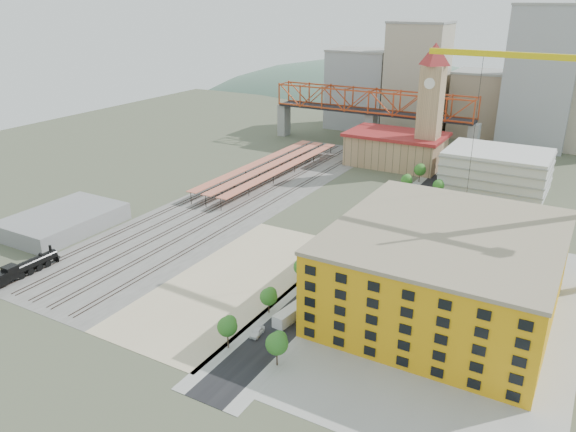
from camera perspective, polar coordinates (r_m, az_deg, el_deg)
The scene contains 31 objects.
ground at distance 158.12m, azimuth 2.41°, elevation -2.26°, with size 400.00×400.00×0.00m, color #474C38.
ballast_strip at distance 189.39m, azimuth -4.82°, elevation 1.78°, with size 36.00×165.00×0.06m, color #605E59.
dirt_lot at distance 135.72m, azimuth -5.31°, elevation -6.55°, with size 28.00×67.00×0.06m, color tan.
street_asphalt at distance 165.01m, azimuth 9.76°, elevation -1.51°, with size 12.00×170.00×0.06m, color black.
sidewalk_west at distance 166.77m, azimuth 8.00°, elevation -1.16°, with size 3.00×170.00×0.04m, color gray.
sidewalk_east at distance 163.43m, azimuth 11.57°, elevation -1.88°, with size 3.00×170.00×0.04m, color gray.
construction_pad at distance 127.75m, azimuth 16.48°, elevation -9.34°, with size 50.00×90.00×0.06m, color gray.
rail_tracks at distance 190.32m, azimuth -5.27°, elevation 1.91°, with size 26.56×160.00×0.18m.
platform_canopies at distance 212.67m, azimuth -1.78°, elevation 5.19°, with size 16.00×80.00×4.12m.
station_hall at distance 229.64m, azimuth 10.88°, elevation 6.73°, with size 38.00×24.00×13.10m.
clock_tower at distance 219.53m, azimuth 14.36°, elevation 11.67°, with size 12.00×12.00×52.00m.
parking_garage at distance 208.88m, azimuth 20.42°, elevation 4.38°, with size 34.00×26.00×14.00m, color silver.
truss_bridge at distance 254.89m, azimuth 8.53°, elevation 11.13°, with size 94.00×9.60×25.60m.
construction_building at distance 123.91m, azimuth 15.59°, elevation -5.31°, with size 44.60×50.60×18.80m.
warehouse at distance 175.90m, azimuth -21.88°, elevation -0.47°, with size 22.00×32.00×5.00m, color gray.
street_trees at distance 156.38m, azimuth 8.47°, elevation -2.77°, with size 15.40×124.40×8.00m.
skyline at distance 280.37m, azimuth 17.81°, elevation 12.11°, with size 133.00×46.00×60.00m.
distant_hills at distance 414.83m, azimuth 24.97°, elevation -0.82°, with size 647.00×264.00×227.00m.
locomotive at distance 150.61m, azimuth -25.32°, elevation -4.88°, with size 2.80×21.57×5.39m.
site_trailer_a at distance 119.54m, azimuth 0.35°, elevation -9.89°, with size 2.62×9.97×2.73m, color silver.
site_trailer_b at distance 129.39m, azimuth 3.16°, elevation -7.35°, with size 2.45×9.29×2.54m, color silver.
site_trailer_c at distance 134.36m, azimuth 4.36°, elevation -6.27°, with size 2.28×8.65×2.37m, color silver.
site_trailer_d at distance 145.39m, azimuth 6.69°, elevation -4.02°, with size 2.62×9.97×2.73m, color silver.
car_0 at distance 114.94m, azimuth -3.15°, elevation -11.70°, with size 1.75×4.35×1.48m, color white.
car_1 at distance 136.76m, azimuth 3.46°, elevation -5.93°, with size 1.54×4.40×1.45m, color gray.
car_2 at distance 141.47m, azimuth 4.52°, elevation -4.99°, with size 2.34×5.08×1.41m, color black.
car_3 at distance 166.04m, azimuth 8.86°, elevation -1.05°, with size 1.96×4.83×1.40m, color navy.
car_4 at distance 119.79m, azimuth 1.99°, elevation -10.16°, with size 1.84×4.57×1.56m, color silver.
car_5 at distance 146.82m, azimuth 8.16°, elevation -4.09°, with size 1.64×4.71×1.55m, color gray.
car_6 at distance 158.11m, azimuth 9.95°, elevation -2.32°, with size 2.24×4.86×1.35m, color black.
car_7 at distance 189.38m, azimuth 13.68°, elevation 1.47°, with size 2.20×5.42×1.57m, color navy.
Camera 1 is at (66.10, -128.82, 63.55)m, focal length 35.00 mm.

